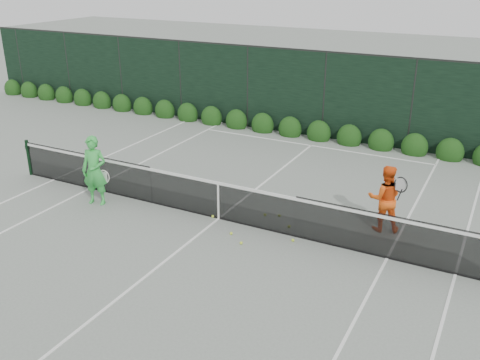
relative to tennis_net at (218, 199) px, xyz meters
The scene contains 8 objects.
ground 0.53m from the tennis_net, ahead, with size 80.00×80.00×0.00m, color gray.
tennis_net is the anchor object (origin of this frame).
player_woman 3.32m from the tennis_net, 168.63° to the right, with size 0.75×0.59×1.81m.
player_man 3.93m from the tennis_net, 19.14° to the left, with size 0.97×0.83×1.60m.
court_lines 0.53m from the tennis_net, ahead, with size 11.03×23.83×0.01m.
windscreen_fence 2.88m from the tennis_net, 89.49° to the right, with size 32.00×21.07×3.06m.
hedge_row 7.16m from the tennis_net, 89.80° to the left, with size 31.66×0.65×0.94m.
tennis_balls 1.21m from the tennis_net, ahead, with size 2.29×1.74×0.07m.
Camera 1 is at (5.92, -10.20, 5.81)m, focal length 40.00 mm.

